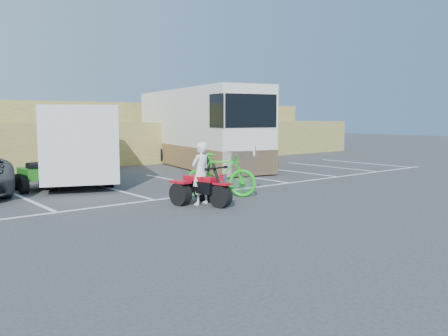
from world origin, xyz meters
TOP-DOWN VIEW (x-y plane):
  - ground at (0.00, 0.00)m, footprint 100.00×100.00m
  - parking_stripes at (0.87, 4.07)m, footprint 28.00×5.16m
  - grass_embankment at (0.00, 15.48)m, footprint 40.00×8.50m
  - red_trike_atv at (0.64, 0.92)m, footprint 1.45×1.77m
  - rider at (0.61, 1.07)m, footprint 0.66×0.49m
  - green_dirt_bike at (1.81, 1.74)m, footprint 1.76×1.97m
  - cargo_trailer at (-0.25, 7.08)m, footprint 4.12×6.07m
  - rv_motorhome at (6.42, 9.14)m, footprint 4.40×9.97m
  - quad_atv_green at (-2.01, 6.28)m, footprint 1.11×1.47m

SIDE VIEW (x-z plane):
  - ground at x=0.00m, z-range 0.00..0.00m
  - red_trike_atv at x=0.64m, z-range -0.52..0.52m
  - quad_atv_green at x=-2.01m, z-range -0.47..0.47m
  - parking_stripes at x=0.87m, z-range 0.00..0.01m
  - green_dirt_bike at x=1.81m, z-range 0.00..1.24m
  - rider at x=0.61m, z-range 0.00..1.64m
  - grass_embankment at x=0.00m, z-range -0.13..2.97m
  - cargo_trailer at x=-0.25m, z-range 0.11..2.74m
  - rv_motorhome at x=6.42m, z-range -0.23..3.25m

